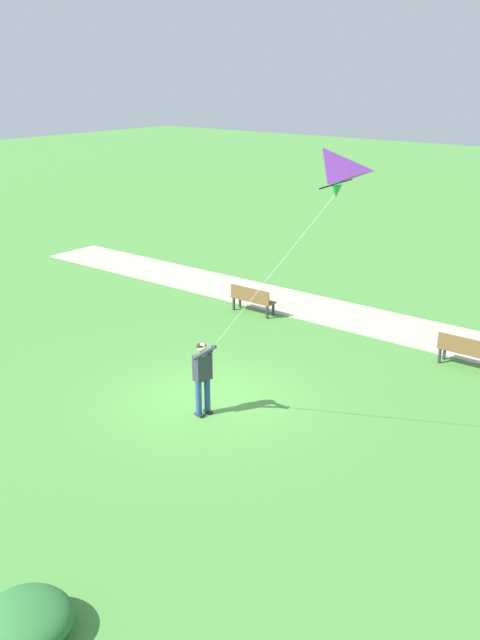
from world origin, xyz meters
name	(u,v)px	position (x,y,z in m)	size (l,w,h in m)	color
ground_plane	(209,400)	(0.00, 0.00, 0.00)	(120.00, 120.00, 0.00)	#4C8E3D
walkway_path	(420,333)	(-7.23, 2.00, 0.01)	(2.40, 32.00, 0.02)	#B7AD99
person_kite_flyer	(203,372)	(0.63, 0.39, 1.05)	(0.51, 0.63, 1.83)	#232328
flying_kite	(323,175)	(1.40, 3.78, 5.76)	(1.37, 3.40, 4.34)	purple
park_bench_near_walkway	(252,298)	(-5.51, -2.99, 0.51)	(0.45, 1.50, 0.88)	brown
park_bench_far_walkway	(467,350)	(-5.57, 4.01, 0.51)	(0.45, 1.50, 0.88)	brown
lakeside_shrub	(28,618)	(7.02, 2.82, 0.27)	(1.21, 1.32, 0.54)	#2D7033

